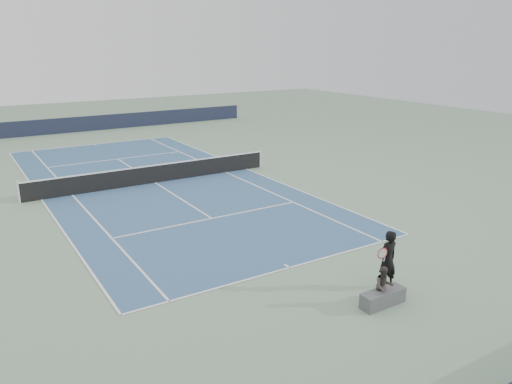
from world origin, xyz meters
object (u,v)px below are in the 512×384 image
tennis_net (155,173)px  tennis_player (387,260)px  tennis_ball (386,300)px  spectator_bench (383,292)px

tennis_net → tennis_player: 14.55m
tennis_net → tennis_ball: size_ratio=195.63×
tennis_ball → tennis_player: bearing=44.9°
tennis_net → spectator_bench: spectator_bench is taller
tennis_net → spectator_bench: size_ratio=9.10×
tennis_net → tennis_player: size_ratio=7.23×
tennis_net → tennis_ball: 15.09m
tennis_net → tennis_ball: bearing=-86.1°
tennis_player → spectator_bench: size_ratio=1.26×
tennis_net → tennis_player: tennis_player is taller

